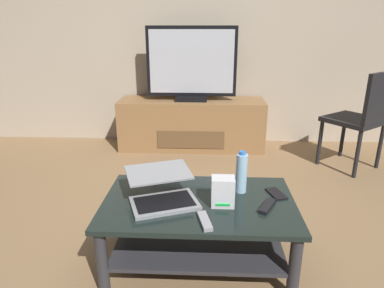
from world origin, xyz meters
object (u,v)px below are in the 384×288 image
(soundbar_remote, at_px, (205,221))
(laptop, at_px, (162,190))
(dining_chair, at_px, (363,115))
(router_box, at_px, (223,191))
(tv_remote, at_px, (267,206))
(water_bottle_near, at_px, (241,173))
(cell_phone, at_px, (276,194))
(media_cabinet, at_px, (192,124))
(coffee_table, at_px, (199,220))
(television, at_px, (192,65))

(soundbar_remote, bearing_deg, laptop, 124.08)
(laptop, bearing_deg, dining_chair, 40.65)
(router_box, distance_m, tv_remote, 0.24)
(water_bottle_near, height_order, soundbar_remote, water_bottle_near)
(cell_phone, bearing_deg, router_box, -175.14)
(dining_chair, height_order, tv_remote, dining_chair)
(tv_remote, distance_m, soundbar_remote, 0.36)
(media_cabinet, bearing_deg, laptop, -92.05)
(router_box, height_order, cell_phone, router_box)
(coffee_table, bearing_deg, soundbar_remote, -81.04)
(media_cabinet, bearing_deg, soundbar_remote, -85.62)
(television, bearing_deg, cell_phone, -72.78)
(coffee_table, height_order, laptop, laptop)
(water_bottle_near, bearing_deg, cell_phone, -8.49)
(dining_chair, relative_size, laptop, 2.01)
(media_cabinet, distance_m, router_box, 1.99)
(cell_phone, bearing_deg, media_cabinet, 88.84)
(dining_chair, relative_size, router_box, 5.80)
(router_box, distance_m, cell_phone, 0.34)
(laptop, height_order, soundbar_remote, laptop)
(media_cabinet, distance_m, cell_phone, 1.93)
(television, relative_size, dining_chair, 1.00)
(dining_chair, distance_m, laptop, 2.16)
(dining_chair, bearing_deg, router_box, -132.32)
(router_box, height_order, water_bottle_near, water_bottle_near)
(dining_chair, distance_m, water_bottle_near, 1.75)
(media_cabinet, bearing_deg, coffee_table, -86.15)
(cell_phone, bearing_deg, dining_chair, 34.33)
(router_box, relative_size, cell_phone, 1.13)
(coffee_table, height_order, tv_remote, tv_remote)
(water_bottle_near, xyz_separation_m, soundbar_remote, (-0.20, -0.34, -0.11))
(router_box, bearing_deg, dining_chair, 47.68)
(soundbar_remote, bearing_deg, television, 80.87)
(coffee_table, distance_m, cell_phone, 0.46)
(television, xyz_separation_m, router_box, (0.26, -1.95, -0.43))
(television, relative_size, laptop, 2.01)
(coffee_table, xyz_separation_m, laptop, (-0.20, -0.01, 0.18))
(media_cabinet, distance_m, television, 0.63)
(television, xyz_separation_m, laptop, (-0.07, -1.91, -0.45))
(media_cabinet, height_order, router_box, router_box)
(dining_chair, xyz_separation_m, cell_phone, (-1.00, -1.31, -0.13))
(coffee_table, relative_size, media_cabinet, 0.67)
(router_box, height_order, soundbar_remote, router_box)
(tv_remote, xyz_separation_m, soundbar_remote, (-0.32, -0.16, 0.00))
(television, xyz_separation_m, cell_phone, (0.56, -1.82, -0.50))
(television, xyz_separation_m, tv_remote, (0.49, -1.97, -0.50))
(tv_remote, bearing_deg, water_bottle_near, 152.23)
(media_cabinet, relative_size, laptop, 3.38)
(laptop, distance_m, soundbar_remote, 0.32)
(dining_chair, bearing_deg, television, 161.99)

